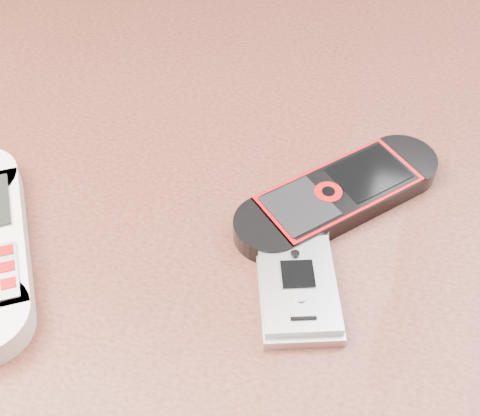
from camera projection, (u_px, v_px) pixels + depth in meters
The scene contains 3 objects.
table at pixel (234, 302), 0.54m from camera, with size 1.20×0.80×0.75m.
nokia_black_red at pixel (339, 194), 0.46m from camera, with size 0.05×0.16×0.02m, color black.
motorola_razr at pixel (298, 283), 0.41m from camera, with size 0.05×0.09×0.01m, color #B8B7BC.
Camera 1 is at (0.08, -0.29, 1.10)m, focal length 50.00 mm.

